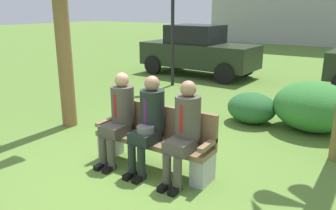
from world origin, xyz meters
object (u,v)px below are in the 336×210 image
(seated_man_left, at_px, (119,114))
(shrub_near_bench, at_px, (314,106))
(park_bench, at_px, (155,140))
(seated_man_middle, at_px, (149,120))
(seated_man_right, at_px, (184,127))
(shrub_mid_lawn, at_px, (252,108))
(parked_car_near, at_px, (198,51))
(street_lamp, at_px, (173,9))

(seated_man_left, distance_m, shrub_near_bench, 3.70)
(park_bench, distance_m, shrub_near_bench, 3.29)
(seated_man_middle, distance_m, seated_man_right, 0.56)
(park_bench, height_order, seated_man_left, seated_man_left)
(shrub_mid_lawn, height_order, parked_car_near, parked_car_near)
(seated_man_middle, relative_size, shrub_mid_lawn, 1.39)
(seated_man_right, bearing_deg, street_lamp, 123.49)
(shrub_mid_lawn, distance_m, street_lamp, 4.18)
(seated_man_left, xyz_separation_m, seated_man_right, (1.10, 0.00, 0.00))
(seated_man_right, height_order, street_lamp, street_lamp)
(street_lamp, bearing_deg, shrub_near_bench, -23.33)
(shrub_near_bench, xyz_separation_m, street_lamp, (-4.25, 1.83, 1.72))
(shrub_mid_lawn, relative_size, parked_car_near, 0.24)
(park_bench, height_order, shrub_mid_lawn, park_bench)
(seated_man_middle, bearing_deg, shrub_near_bench, 61.54)
(seated_man_left, height_order, seated_man_right, seated_man_right)
(parked_car_near, bearing_deg, shrub_mid_lawn, -49.66)
(parked_car_near, bearing_deg, shrub_near_bench, -39.79)
(seated_man_middle, height_order, shrub_near_bench, seated_man_middle)
(shrub_near_bench, height_order, parked_car_near, parked_car_near)
(seated_man_left, relative_size, seated_man_right, 0.99)
(seated_man_right, bearing_deg, seated_man_left, -179.95)
(shrub_near_bench, bearing_deg, seated_man_middle, -118.46)
(seated_man_middle, xyz_separation_m, parked_car_near, (-2.75, 6.63, 0.09))
(seated_man_left, bearing_deg, park_bench, 12.46)
(parked_car_near, bearing_deg, seated_man_left, -71.55)
(seated_man_left, relative_size, shrub_mid_lawn, 1.38)
(seated_man_right, bearing_deg, shrub_mid_lawn, 91.07)
(seated_man_left, relative_size, parked_car_near, 0.34)
(seated_man_middle, distance_m, street_lamp, 5.68)
(street_lamp, bearing_deg, seated_man_right, -56.51)
(shrub_near_bench, relative_size, street_lamp, 0.41)
(shrub_mid_lawn, height_order, street_lamp, street_lamp)
(park_bench, relative_size, seated_man_middle, 1.33)
(seated_man_middle, xyz_separation_m, shrub_mid_lawn, (0.51, 2.80, -0.45))
(park_bench, relative_size, shrub_mid_lawn, 1.86)
(shrub_near_bench, bearing_deg, street_lamp, 156.67)
(seated_man_right, bearing_deg, seated_man_middle, -179.44)
(seated_man_left, height_order, seated_man_middle, seated_man_middle)
(seated_man_left, bearing_deg, seated_man_middle, -0.50)
(seated_man_left, height_order, parked_car_near, parked_car_near)
(park_bench, height_order, seated_man_middle, seated_man_middle)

